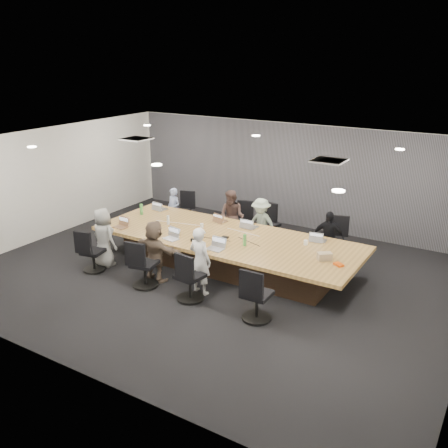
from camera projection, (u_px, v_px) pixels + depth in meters
The scene contains 40 objects.
floor at pixel (214, 275), 10.83m from camera, with size 10.00×8.00×0.00m, color black.
ceiling at pixel (214, 147), 9.91m from camera, with size 10.00×8.00×0.00m, color white.
wall_back at pixel (293, 175), 13.59m from camera, with size 10.00×2.80×0.00m, color beige.
wall_front at pixel (64, 287), 7.14m from camera, with size 10.00×2.80×0.00m, color beige.
wall_left at pixel (50, 182), 12.83m from camera, with size 8.00×2.80×0.00m, color beige.
curtain at pixel (291, 176), 13.53m from camera, with size 9.80×0.04×2.80m, color #55545C.
conference_table at pixel (226, 250), 11.10m from camera, with size 6.00×2.20×0.74m.
chair_0 at pixel (182, 213), 13.69m from camera, with size 0.52×0.52×0.77m, color black, non-canonical shape.
chair_1 at pixel (239, 224), 12.80m from camera, with size 0.52×0.52×0.77m, color black, non-canonical shape.
chair_2 at pixel (267, 228), 12.38m from camera, with size 0.59×0.59×0.88m, color black, non-canonical shape.
chair_3 at pixel (332, 242), 11.56m from camera, with size 0.54×0.54×0.81m, color black, non-canonical shape.
chair_4 at pixel (93, 255), 10.91m from camera, with size 0.51×0.51×0.75m, color black, non-canonical shape.
chair_5 at pixel (145, 267), 10.18m from camera, with size 0.56×0.56×0.83m, color black, non-canonical shape.
chair_6 at pixel (190, 280), 9.62m from camera, with size 0.56×0.56×0.84m, color black, non-canonical shape.
chair_7 at pixel (257, 298), 8.90m from camera, with size 0.57×0.57×0.85m, color black, non-canonical shape.
person_0 at pixel (174, 209), 13.34m from camera, with size 0.43×0.28×1.17m, color #91A2CE.
laptop_0 at pixel (161, 209), 12.84m from camera, with size 0.33×0.22×0.02m, color #B2B2B7.
person_1 at pixel (232, 217), 12.42m from camera, with size 0.66×0.52×1.36m, color #45312D.
laptop_1 at pixel (220, 221), 11.95m from camera, with size 0.32×0.22×0.02m, color #8C6647.
person_2 at pixel (261, 224), 12.03m from camera, with size 0.83×0.48×1.29m, color #8FA391.
laptop_2 at pixel (250, 227), 11.55m from camera, with size 0.35×0.24×0.02m, color #B2B2B7.
person_3 at pixel (328, 238), 11.20m from camera, with size 0.73×0.31×1.25m, color black.
laptop_3 at pixel (319, 240), 10.72m from camera, with size 0.30×0.21×0.02m, color #B2B2B7.
person_4 at pixel (104, 237), 11.09m from camera, with size 0.66×0.43×1.34m, color gray.
laptop_4 at pixel (120, 227), 11.51m from camera, with size 0.31×0.22×0.02m, color #8C6647.
person_5 at pixel (155, 251), 10.38m from camera, with size 1.22×0.39×1.32m, color brown.
laptop_5 at pixel (171, 239), 10.79m from camera, with size 0.33×0.23×0.02m, color #B2B2B7.
person_6 at pixel (200, 261), 9.81m from camera, with size 0.51×0.33×1.39m, color silver.
laptop_6 at pixel (215, 249), 10.24m from camera, with size 0.34×0.24×0.02m, color #B2B2B7.
bottle_green_left at pixel (141, 209), 12.39m from camera, with size 0.08×0.08×0.27m, color #45963F.
bottle_green_right at pixel (245, 240), 10.40m from camera, with size 0.07×0.07×0.25m, color #45963F.
bottle_clear at pixel (168, 220), 11.70m from camera, with size 0.06×0.06×0.21m, color silver.
cup_white_far at pixel (202, 226), 11.49m from camera, with size 0.08×0.08×0.10m, color white.
cup_white_near at pixel (306, 242), 10.48m from camera, with size 0.08×0.08×0.10m, color white.
mug_brown at pixel (123, 219), 11.95m from camera, with size 0.09×0.09×0.11m, color brown.
mic_left at pixel (196, 234), 11.09m from camera, with size 0.14×0.09×0.03m, color black.
mic_right at pixel (225, 237), 10.87m from camera, with size 0.14×0.10×0.03m, color black.
stapler at pixel (195, 240), 10.64m from camera, with size 0.17×0.04×0.07m, color black.
canvas_bag at pixel (325, 256), 9.71m from camera, with size 0.27×0.17×0.15m, color tan.
snack_packet at pixel (339, 264), 9.47m from camera, with size 0.18×0.12×0.04m, color #DE4A09.
Camera 1 is at (5.32, -8.31, 4.60)m, focal length 40.00 mm.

